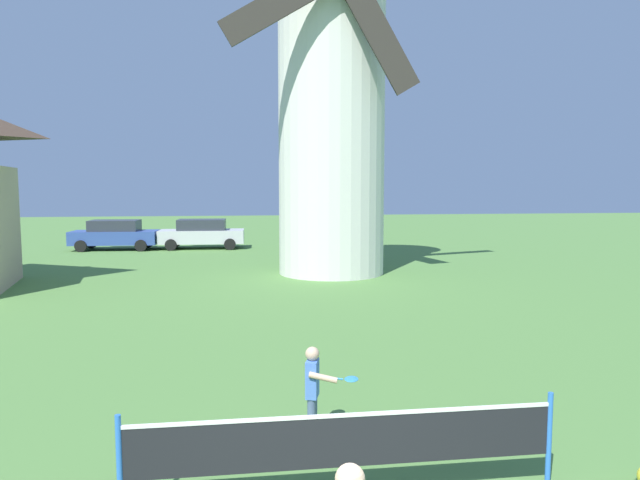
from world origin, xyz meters
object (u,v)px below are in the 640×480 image
player_far (314,386)px  parked_car_silver (202,233)px  windmill (332,88)px  tennis_net (345,441)px  parked_car_blue (115,234)px

player_far → parked_car_silver: bearing=97.5°
windmill → tennis_net: size_ratio=3.12×
player_far → parked_car_silver: size_ratio=0.28×
windmill → tennis_net: 17.23m
player_far → parked_car_silver: parked_car_silver is taller
parked_car_silver → windmill: bearing=-59.2°
windmill → player_far: bearing=-99.7°
tennis_net → player_far: player_far is taller
tennis_net → player_far: bearing=94.6°
tennis_net → parked_car_blue: 26.32m
tennis_net → parked_car_blue: parked_car_blue is taller
parked_car_silver → tennis_net: bearing=-82.6°
parked_car_blue → parked_car_silver: (4.46, 0.03, 0.00)m
parked_car_blue → parked_car_silver: same height
parked_car_silver → parked_car_blue: bearing=-179.7°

